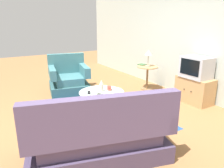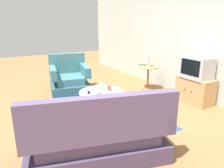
{
  "view_description": "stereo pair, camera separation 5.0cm",
  "coord_description": "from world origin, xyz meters",
  "px_view_note": "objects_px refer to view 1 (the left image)",
  "views": [
    {
      "loc": [
        3.41,
        -1.64,
        1.74
      ],
      "look_at": [
        0.0,
        0.44,
        0.55
      ],
      "focal_mm": 34.45,
      "sensor_mm": 36.0,
      "label": 1
    },
    {
      "loc": [
        3.44,
        -1.59,
        1.74
      ],
      "look_at": [
        0.0,
        0.44,
        0.55
      ],
      "focal_mm": 34.45,
      "sensor_mm": 36.0,
      "label": 2
    }
  ],
  "objects_px": {
    "coffee_table": "(102,94)",
    "book": "(142,65)",
    "tv_stand": "(194,90)",
    "table_lamp": "(148,54)",
    "side_table": "(147,73)",
    "television": "(196,67)",
    "armchair": "(69,79)",
    "couch": "(100,137)",
    "bowl": "(99,93)",
    "tv_remote_dark": "(89,92)",
    "tv_remote_silver": "(113,87)",
    "vase": "(101,86)",
    "mug": "(109,88)"
  },
  "relations": [
    {
      "from": "coffee_table",
      "to": "book",
      "type": "xyz_separation_m",
      "value": [
        -0.93,
        1.72,
        0.21
      ]
    },
    {
      "from": "tv_stand",
      "to": "table_lamp",
      "type": "xyz_separation_m",
      "value": [
        -1.24,
        -0.28,
        0.65
      ]
    },
    {
      "from": "side_table",
      "to": "television",
      "type": "height_order",
      "value": "television"
    },
    {
      "from": "armchair",
      "to": "coffee_table",
      "type": "relative_size",
      "value": 1.27
    },
    {
      "from": "table_lamp",
      "to": "television",
      "type": "bearing_deg",
      "value": 12.07
    },
    {
      "from": "couch",
      "to": "bowl",
      "type": "distance_m",
      "value": 1.27
    },
    {
      "from": "bowl",
      "to": "tv_remote_dark",
      "type": "bearing_deg",
      "value": -145.57
    },
    {
      "from": "side_table",
      "to": "bowl",
      "type": "distance_m",
      "value": 2.03
    },
    {
      "from": "tv_remote_silver",
      "to": "vase",
      "type": "bearing_deg",
      "value": -106.02
    },
    {
      "from": "side_table",
      "to": "tv_stand",
      "type": "distance_m",
      "value": 1.28
    },
    {
      "from": "bowl",
      "to": "couch",
      "type": "bearing_deg",
      "value": -27.78
    },
    {
      "from": "tv_remote_silver",
      "to": "armchair",
      "type": "bearing_deg",
      "value": 164.92
    },
    {
      "from": "armchair",
      "to": "book",
      "type": "xyz_separation_m",
      "value": [
        0.67,
        1.78,
        0.31
      ]
    },
    {
      "from": "tv_remote_silver",
      "to": "book",
      "type": "height_order",
      "value": "book"
    },
    {
      "from": "coffee_table",
      "to": "tv_stand",
      "type": "bearing_deg",
      "value": 75.82
    },
    {
      "from": "table_lamp",
      "to": "bowl",
      "type": "xyz_separation_m",
      "value": [
        0.84,
        -1.85,
        -0.46
      ]
    },
    {
      "from": "coffee_table",
      "to": "side_table",
      "type": "relative_size",
      "value": 1.39
    },
    {
      "from": "side_table",
      "to": "mug",
      "type": "height_order",
      "value": "side_table"
    },
    {
      "from": "tv_stand",
      "to": "tv_remote_silver",
      "type": "relative_size",
      "value": 4.56
    },
    {
      "from": "mug",
      "to": "book",
      "type": "xyz_separation_m",
      "value": [
        -0.92,
        1.55,
        0.14
      ]
    },
    {
      "from": "coffee_table",
      "to": "mug",
      "type": "relative_size",
      "value": 6.78
    },
    {
      "from": "tv_stand",
      "to": "vase",
      "type": "relative_size",
      "value": 3.38
    },
    {
      "from": "side_table",
      "to": "mug",
      "type": "xyz_separation_m",
      "value": [
        0.71,
        -1.56,
        0.04
      ]
    },
    {
      "from": "tv_remote_silver",
      "to": "bowl",
      "type": "bearing_deg",
      "value": -92.93
    },
    {
      "from": "mug",
      "to": "tv_remote_silver",
      "type": "bearing_deg",
      "value": 123.05
    },
    {
      "from": "side_table",
      "to": "bowl",
      "type": "relative_size",
      "value": 4.87
    },
    {
      "from": "couch",
      "to": "side_table",
      "type": "distance_m",
      "value": 3.12
    },
    {
      "from": "bowl",
      "to": "side_table",
      "type": "bearing_deg",
      "value": 114.24
    },
    {
      "from": "couch",
      "to": "tv_remote_silver",
      "type": "height_order",
      "value": "couch"
    },
    {
      "from": "coffee_table",
      "to": "book",
      "type": "distance_m",
      "value": 1.97
    },
    {
      "from": "bowl",
      "to": "tv_remote_silver",
      "type": "height_order",
      "value": "bowl"
    },
    {
      "from": "couch",
      "to": "tv_remote_silver",
      "type": "bearing_deg",
      "value": 68.51
    },
    {
      "from": "vase",
      "to": "bowl",
      "type": "relative_size",
      "value": 1.79
    },
    {
      "from": "coffee_table",
      "to": "vase",
      "type": "bearing_deg",
      "value": 154.87
    },
    {
      "from": "armchair",
      "to": "vase",
      "type": "bearing_deg",
      "value": 105.05
    },
    {
      "from": "television",
      "to": "tv_remote_silver",
      "type": "relative_size",
      "value": 3.47
    },
    {
      "from": "tv_stand",
      "to": "mug",
      "type": "distance_m",
      "value": 1.93
    },
    {
      "from": "side_table",
      "to": "book",
      "type": "relative_size",
      "value": 2.89
    },
    {
      "from": "tv_stand",
      "to": "tv_remote_silver",
      "type": "xyz_separation_m",
      "value": [
        -0.6,
        -1.72,
        0.18
      ]
    },
    {
      "from": "coffee_table",
      "to": "television",
      "type": "height_order",
      "value": "television"
    },
    {
      "from": "couch",
      "to": "tv_remote_silver",
      "type": "xyz_separation_m",
      "value": [
        -1.32,
        1.01,
        0.14
      ]
    },
    {
      "from": "vase",
      "to": "tv_remote_silver",
      "type": "distance_m",
      "value": 0.31
    },
    {
      "from": "bowl",
      "to": "tv_remote_dark",
      "type": "height_order",
      "value": "bowl"
    },
    {
      "from": "side_table",
      "to": "television",
      "type": "relative_size",
      "value": 1.06
    },
    {
      "from": "couch",
      "to": "side_table",
      "type": "xyz_separation_m",
      "value": [
        -1.94,
        2.43,
        0.13
      ]
    },
    {
      "from": "couch",
      "to": "table_lamp",
      "type": "relative_size",
      "value": 4.73
    },
    {
      "from": "tv_remote_dark",
      "to": "couch",
      "type": "bearing_deg",
      "value": -175.13
    },
    {
      "from": "side_table",
      "to": "tv_remote_silver",
      "type": "xyz_separation_m",
      "value": [
        0.63,
        -1.43,
        0.01
      ]
    },
    {
      "from": "coffee_table",
      "to": "vase",
      "type": "relative_size",
      "value": 3.78
    },
    {
      "from": "couch",
      "to": "coffee_table",
      "type": "bearing_deg",
      "value": 76.08
    }
  ]
}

